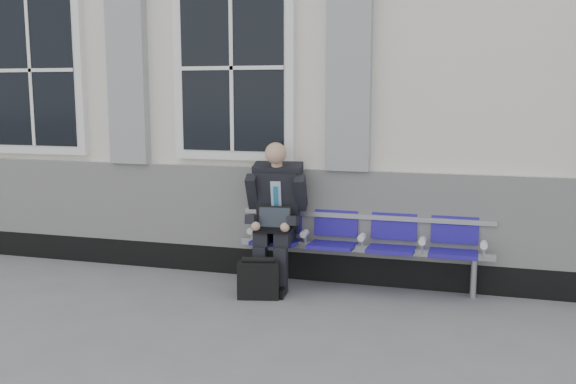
% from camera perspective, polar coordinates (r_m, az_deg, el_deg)
% --- Properties ---
extents(ground, '(70.00, 70.00, 0.00)m').
position_cam_1_polar(ground, '(6.11, -12.73, -10.44)').
color(ground, slate).
rests_on(ground, ground).
extents(station_building, '(14.40, 4.40, 4.49)m').
position_cam_1_polar(station_building, '(8.97, -2.41, 10.28)').
color(station_building, silver).
rests_on(station_building, ground).
extents(bench, '(2.60, 0.47, 0.91)m').
position_cam_1_polar(bench, '(6.60, 6.69, -3.86)').
color(bench, '#9EA0A3').
rests_on(bench, ground).
extents(businessman, '(0.64, 0.86, 1.49)m').
position_cam_1_polar(businessman, '(6.61, -1.07, -1.57)').
color(businessman, black).
rests_on(businessman, ground).
extents(briefcase, '(0.43, 0.26, 0.41)m').
position_cam_1_polar(briefcase, '(6.32, -2.63, -7.75)').
color(briefcase, black).
rests_on(briefcase, ground).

